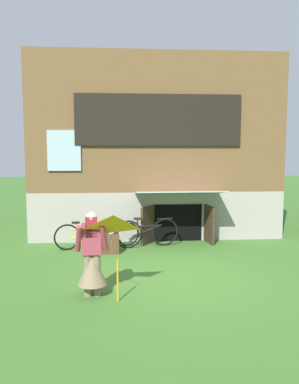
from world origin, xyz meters
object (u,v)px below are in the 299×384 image
(bicycle_black, at_px, (147,233))
(wooden_crate, at_px, (108,244))
(kite, at_px, (114,239))
(bicycle_silver, at_px, (112,235))
(person, at_px, (92,261))
(bicycle_yellow, at_px, (85,235))

(bicycle_black, bearing_deg, wooden_crate, -167.27)
(kite, height_order, bicycle_silver, kite)
(kite, relative_size, bicycle_silver, 0.96)
(person, bearing_deg, bicycle_yellow, 115.42)
(kite, bearing_deg, bicycle_yellow, 101.97)
(kite, bearing_deg, bicycle_black, 78.55)
(bicycle_silver, relative_size, wooden_crate, 2.61)
(kite, height_order, bicycle_yellow, kite)
(bicycle_silver, bearing_deg, person, -114.43)
(bicycle_silver, distance_m, wooden_crate, 0.50)
(bicycle_black, bearing_deg, bicycle_silver, 167.74)
(wooden_crate, bearing_deg, bicycle_black, 25.05)
(bicycle_black, height_order, wooden_crate, bicycle_black)
(bicycle_black, xyz_separation_m, bicycle_yellow, (-1.63, -0.06, -0.03))
(wooden_crate, bearing_deg, person, -93.63)
(bicycle_black, bearing_deg, kite, -113.77)
(person, xyz_separation_m, bicycle_silver, (0.28, 3.41, -0.29))
(person, distance_m, bicycle_black, 3.62)
(kite, bearing_deg, bicycle_silver, 91.60)
(bicycle_yellow, bearing_deg, kite, -93.24)
(kite, relative_size, wooden_crate, 2.50)
(bicycle_black, bearing_deg, bicycle_yellow, 169.78)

